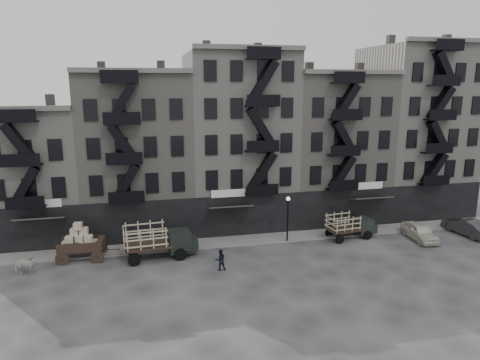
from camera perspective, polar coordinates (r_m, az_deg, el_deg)
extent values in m
plane|color=#38383A|center=(36.53, 3.08, -10.05)|extent=(140.00, 140.00, 0.00)
cube|color=slate|center=(39.87, 1.64, -7.92)|extent=(55.00, 2.50, 0.15)
cube|color=#9C988F|center=(44.54, -26.32, 0.88)|extent=(10.00, 10.00, 12.00)
cube|color=black|center=(40.86, -27.37, -6.02)|extent=(10.00, 0.35, 4.00)
cube|color=#595651|center=(38.87, -28.99, 8.31)|extent=(10.00, 0.50, 0.40)
cube|color=#4C4744|center=(43.27, -23.94, 9.63)|extent=(0.70, 0.70, 1.20)
cube|color=gray|center=(42.95, -13.47, 3.50)|extent=(10.00, 10.00, 15.00)
cube|color=black|center=(39.40, -13.15, -5.55)|extent=(10.00, 0.35, 4.00)
cube|color=#595651|center=(37.30, -14.20, 14.00)|extent=(10.00, 0.50, 0.40)
cube|color=#4C4744|center=(42.62, -18.20, 14.09)|extent=(0.70, 0.70, 1.20)
cube|color=#4C4744|center=(42.48, -10.57, 14.51)|extent=(0.70, 0.70, 1.20)
cube|color=#9C988F|center=(43.76, -0.29, 5.34)|extent=(10.00, 10.00, 17.00)
cube|color=black|center=(40.43, 1.20, -4.73)|extent=(10.00, 0.35, 4.00)
cube|color=#595651|center=(38.50, 1.39, 17.30)|extent=(10.00, 0.50, 0.40)
cube|color=#4C4744|center=(43.00, -4.40, 17.32)|extent=(0.70, 0.70, 1.20)
cube|color=#4C4744|center=(44.12, 3.02, 17.23)|extent=(0.70, 0.70, 1.20)
cube|color=gray|center=(47.01, 11.75, 4.36)|extent=(10.00, 10.00, 15.00)
cube|color=black|center=(43.79, 14.06, -3.74)|extent=(10.00, 0.35, 4.00)
cube|color=#595651|center=(41.91, 15.18, 13.77)|extent=(10.00, 0.50, 0.40)
cube|color=#4C4744|center=(45.41, 8.65, 14.45)|extent=(0.70, 0.70, 1.20)
cube|color=#4C4744|center=(47.64, 15.04, 14.08)|extent=(0.70, 0.70, 1.20)
cube|color=#9C988F|center=(51.72, 22.06, 6.12)|extent=(10.00, 10.00, 18.00)
cube|color=black|center=(48.99, 24.61, -2.79)|extent=(10.00, 0.35, 4.00)
cube|color=#595651|center=(47.48, 26.63, 16.36)|extent=(10.00, 0.50, 0.40)
cube|color=#4C4744|center=(50.02, 20.04, 17.13)|extent=(0.70, 0.70, 1.20)
cube|color=#4C4744|center=(53.10, 25.28, 16.40)|extent=(0.70, 0.70, 1.20)
cylinder|color=black|center=(39.00, 6.37, -5.47)|extent=(0.14, 0.14, 4.00)
sphere|color=silver|center=(38.40, 6.44, -2.50)|extent=(0.36, 0.36, 0.36)
imported|color=#B9B3A9|center=(36.57, -26.74, -10.17)|extent=(1.90, 1.11, 1.51)
cube|color=black|center=(37.69, -20.34, -8.55)|extent=(3.59, 2.06, 0.19)
cylinder|color=black|center=(37.28, -22.64, -9.70)|extent=(1.07, 0.17, 1.06)
cylinder|color=black|center=(39.03, -21.98, -8.64)|extent=(1.07, 0.17, 1.06)
cylinder|color=black|center=(36.71, -18.50, -9.71)|extent=(1.07, 0.17, 1.06)
cylinder|color=black|center=(38.48, -18.02, -8.63)|extent=(1.07, 0.17, 1.06)
cube|color=black|center=(37.27, -18.04, -7.98)|extent=(0.58, 1.57, 0.77)
cube|color=black|center=(36.25, -12.13, -8.52)|extent=(3.98, 2.56, 0.20)
cube|color=black|center=(36.49, -8.09, -8.02)|extent=(1.96, 2.16, 1.68)
cube|color=black|center=(36.76, -6.51, -8.37)|extent=(1.04, 1.75, 1.01)
cylinder|color=black|center=(35.73, -7.93, -9.82)|extent=(1.02, 0.33, 1.01)
cylinder|color=black|center=(37.78, -8.50, -8.56)|extent=(1.02, 0.33, 1.01)
cylinder|color=black|center=(35.39, -13.92, -10.32)|extent=(1.02, 0.33, 1.01)
cylinder|color=black|center=(37.46, -14.15, -9.01)|extent=(1.02, 0.33, 1.01)
cube|color=black|center=(41.04, 13.70, -6.38)|extent=(3.29, 2.20, 0.16)
cube|color=black|center=(42.16, 16.08, -5.87)|extent=(1.65, 1.81, 1.36)
cube|color=black|center=(42.72, 16.95, -6.07)|extent=(0.90, 1.44, 0.81)
cylinder|color=black|center=(41.63, 16.66, -7.07)|extent=(0.83, 0.31, 0.81)
cylinder|color=black|center=(43.00, 15.22, -6.34)|extent=(0.83, 0.31, 0.81)
cylinder|color=black|center=(39.99, 13.18, -7.69)|extent=(0.83, 0.31, 0.81)
cylinder|color=black|center=(41.41, 11.81, -6.90)|extent=(0.83, 0.31, 0.81)
imported|color=beige|center=(43.14, 22.85, -6.37)|extent=(2.07, 4.55, 1.51)
imported|color=#29282B|center=(46.41, 27.98, -5.51)|extent=(2.30, 4.99, 1.58)
imported|color=black|center=(33.60, -2.63, -10.58)|extent=(0.87, 0.70, 1.69)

